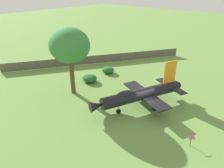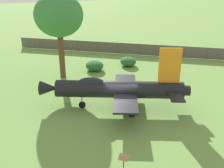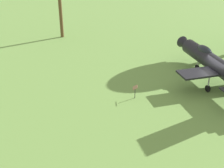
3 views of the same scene
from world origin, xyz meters
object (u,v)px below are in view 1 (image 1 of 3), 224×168
object	(u,v)px
shade_tree	(69,46)
info_plaque	(191,139)
shrub_by_tree	(90,78)
display_jet	(140,94)
shrub_near_fence	(108,70)

from	to	relation	value
shade_tree	info_plaque	distance (m)	18.06
shade_tree	shrub_by_tree	xyz separation A→B (m)	(4.05, 0.93, -6.31)
shade_tree	display_jet	bearing A→B (deg)	-73.25
display_jet	shrub_by_tree	distance (m)	10.46
info_plaque	shrub_near_fence	bearing A→B (deg)	65.77
shrub_by_tree	display_jet	bearing A→B (deg)	-96.84
shade_tree	shrub_by_tree	bearing A→B (deg)	12.94
shrub_near_fence	shrub_by_tree	world-z (taller)	shrub_by_tree
display_jet	info_plaque	distance (m)	8.08
display_jet	info_plaque	bearing A→B (deg)	95.35
shrub_near_fence	info_plaque	distance (m)	19.82
shrub_near_fence	shrub_by_tree	distance (m)	4.52
shade_tree	shrub_by_tree	distance (m)	7.56
shade_tree	shrub_near_fence	distance (m)	10.71
display_jet	shrub_near_fence	world-z (taller)	display_jet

